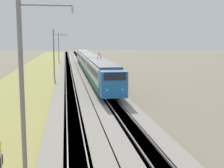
# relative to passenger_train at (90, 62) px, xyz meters

# --- Properties ---
(ballast_main) EXTENTS (240.00, 4.40, 0.30)m
(ballast_main) POSITION_rel_passenger_train_xyz_m (-5.22, 4.32, -2.21)
(ballast_main) COLOR gray
(ballast_main) RESTS_ON ground
(ballast_adjacent) EXTENTS (240.00, 4.40, 0.30)m
(ballast_adjacent) POSITION_rel_passenger_train_xyz_m (-5.22, -0.00, -2.21)
(ballast_adjacent) COLOR gray
(ballast_adjacent) RESTS_ON ground
(track_main) EXTENTS (240.00, 1.57, 0.45)m
(track_main) POSITION_rel_passenger_train_xyz_m (-5.22, 4.32, -2.20)
(track_main) COLOR #4C4238
(track_main) RESTS_ON ground
(track_adjacent) EXTENTS (240.00, 1.57, 0.45)m
(track_adjacent) POSITION_rel_passenger_train_xyz_m (-5.22, -0.00, -2.20)
(track_adjacent) COLOR #4C4238
(track_adjacent) RESTS_ON ground
(grass_verge) EXTENTS (240.00, 11.92, 0.12)m
(grass_verge) POSITION_rel_passenger_train_xyz_m (-5.22, 10.05, -2.30)
(grass_verge) COLOR #99934C
(grass_verge) RESTS_ON ground
(passenger_train) EXTENTS (64.09, 2.86, 5.05)m
(passenger_train) POSITION_rel_passenger_train_xyz_m (0.00, 0.00, 0.00)
(passenger_train) COLOR blue
(passenger_train) RESTS_ON ground
(catenary_mast_near) EXTENTS (0.22, 2.56, 9.36)m
(catenary_mast_near) POSITION_rel_passenger_train_xyz_m (-48.12, 6.84, 2.47)
(catenary_mast_near) COLOR slate
(catenary_mast_near) RESTS_ON ground
(catenary_mast_mid) EXTENTS (0.22, 2.56, 8.72)m
(catenary_mast_mid) POSITION_rel_passenger_train_xyz_m (-6.48, 6.83, 2.14)
(catenary_mast_mid) COLOR slate
(catenary_mast_mid) RESTS_ON ground
(catenary_mast_far) EXTENTS (0.22, 2.56, 9.05)m
(catenary_mast_far) POSITION_rel_passenger_train_xyz_m (35.17, 6.84, 2.31)
(catenary_mast_far) COLOR slate
(catenary_mast_far) RESTS_ON ground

